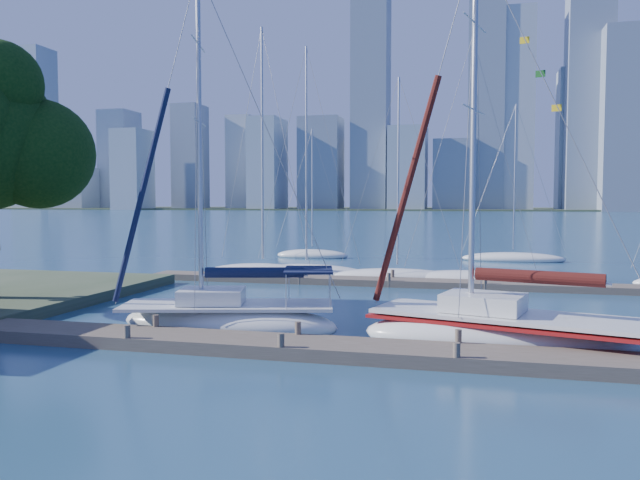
# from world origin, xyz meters

# --- Properties ---
(ground) EXTENTS (700.00, 700.00, 0.00)m
(ground) POSITION_xyz_m (0.00, 0.00, 0.00)
(ground) COLOR navy
(ground) RESTS_ON ground
(near_dock) EXTENTS (26.00, 2.00, 0.40)m
(near_dock) POSITION_xyz_m (0.00, 0.00, 0.20)
(near_dock) COLOR #4E4539
(near_dock) RESTS_ON ground
(far_dock) EXTENTS (30.00, 1.80, 0.36)m
(far_dock) POSITION_xyz_m (2.00, 16.00, 0.18)
(far_dock) COLOR #4E4539
(far_dock) RESTS_ON ground
(far_shore) EXTENTS (800.00, 100.00, 1.50)m
(far_shore) POSITION_xyz_m (0.00, 320.00, 0.00)
(far_shore) COLOR #38472D
(far_shore) RESTS_ON ground
(sailboat_navy) EXTENTS (8.50, 4.54, 13.31)m
(sailboat_navy) POSITION_xyz_m (-3.16, 2.76, 1.07)
(sailboat_navy) COLOR silver
(sailboat_navy) RESTS_ON ground
(sailboat_maroon) EXTENTS (9.30, 5.10, 13.57)m
(sailboat_maroon) POSITION_xyz_m (6.32, 2.61, 1.02)
(sailboat_maroon) COLOR silver
(sailboat_maroon) RESTS_ON ground
(bg_boat_0) EXTENTS (7.75, 5.40, 15.34)m
(bg_boat_0) POSITION_xyz_m (-6.99, 17.65, 0.32)
(bg_boat_0) COLOR silver
(bg_boat_0) RESTS_ON ground
(bg_boat_1) EXTENTS (7.87, 4.45, 14.37)m
(bg_boat_1) POSITION_xyz_m (-4.65, 19.12, 0.27)
(bg_boat_1) COLOR silver
(bg_boat_1) RESTS_ON ground
(bg_boat_2) EXTENTS (7.91, 4.59, 12.04)m
(bg_boat_2) POSITION_xyz_m (1.11, 18.09, 0.24)
(bg_boat_2) COLOR silver
(bg_boat_2) RESTS_ON ground
(bg_boat_3) EXTENTS (7.49, 3.09, 14.07)m
(bg_boat_3) POSITION_xyz_m (5.19, 17.95, 0.27)
(bg_boat_3) COLOR silver
(bg_boat_3) RESTS_ON ground
(bg_boat_6) EXTENTS (6.28, 4.21, 10.80)m
(bg_boat_6) POSITION_xyz_m (-7.45, 31.27, 0.24)
(bg_boat_6) COLOR silver
(bg_boat_6) RESTS_ON ground
(bg_boat_7) EXTENTS (7.94, 3.31, 12.31)m
(bg_boat_7) POSITION_xyz_m (8.38, 32.05, 0.24)
(bg_boat_7) COLOR silver
(bg_boat_7) RESTS_ON ground
(skyline) EXTENTS (503.67, 51.31, 107.34)m
(skyline) POSITION_xyz_m (20.19, 290.19, 35.93)
(skyline) COLOR gray
(skyline) RESTS_ON ground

